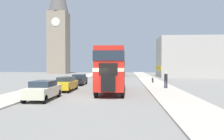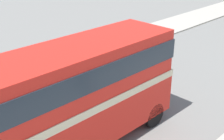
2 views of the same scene
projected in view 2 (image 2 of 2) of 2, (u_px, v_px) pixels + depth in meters
name	position (u px, v px, depth m)	size (l,w,h in m)	color
double_decker_bus	(73.00, 93.00, 11.59)	(2.55, 9.35, 4.35)	red
car_parked_mid	(24.00, 88.00, 15.93)	(1.71, 4.18, 1.48)	gold
car_parked_far	(117.00, 54.00, 20.48)	(1.68, 4.05, 1.44)	black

